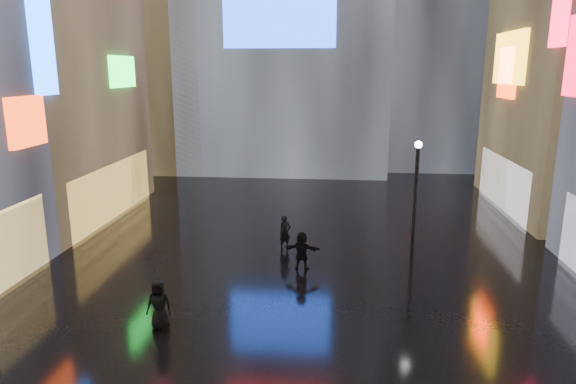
# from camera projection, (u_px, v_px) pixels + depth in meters

# --- Properties ---
(ground) EXTENTS (140.00, 140.00, 0.00)m
(ground) POSITION_uv_depth(u_px,v_px,m) (306.00, 262.00, 22.01)
(ground) COLOR black
(ground) RESTS_ON ground
(building_left_far) EXTENTS (10.28, 12.00, 22.00)m
(building_left_far) POSITION_uv_depth(u_px,v_px,m) (9.00, 11.00, 26.73)
(building_left_far) COLOR black
(building_left_far) RESTS_ON ground
(tower_flank_left) EXTENTS (10.00, 10.00, 26.00)m
(tower_flank_left) POSITION_uv_depth(u_px,v_px,m) (151.00, 6.00, 41.56)
(tower_flank_left) COLOR black
(tower_flank_left) RESTS_ON ground
(lamp_far) EXTENTS (0.30, 0.30, 5.20)m
(lamp_far) POSITION_uv_depth(u_px,v_px,m) (415.00, 195.00, 21.44)
(lamp_far) COLOR black
(lamp_far) RESTS_ON ground
(pedestrian_4) EXTENTS (0.81, 0.53, 1.64)m
(pedestrian_4) POSITION_uv_depth(u_px,v_px,m) (159.00, 305.00, 16.16)
(pedestrian_4) COLOR black
(pedestrian_4) RESTS_ON ground
(pedestrian_5) EXTENTS (1.55, 0.66, 1.62)m
(pedestrian_5) POSITION_uv_depth(u_px,v_px,m) (302.00, 251.00, 21.00)
(pedestrian_5) COLOR black
(pedestrian_5) RESTS_ON ground
(pedestrian_6) EXTENTS (0.69, 0.64, 1.58)m
(pedestrian_6) POSITION_uv_depth(u_px,v_px,m) (285.00, 233.00, 23.37)
(pedestrian_6) COLOR black
(pedestrian_6) RESTS_ON ground
(umbrella_2) EXTENTS (1.19, 1.18, 0.83)m
(umbrella_2) POSITION_uv_depth(u_px,v_px,m) (157.00, 268.00, 15.87)
(umbrella_2) COLOR black
(umbrella_2) RESTS_ON pedestrian_4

